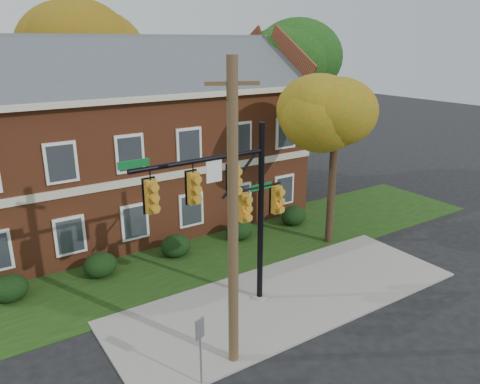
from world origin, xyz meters
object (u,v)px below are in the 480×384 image
hedge_far_left (9,288)px  tree_near_right (343,106)px  hedge_left (100,265)px  hedge_far_right (294,216)px  hedge_center (176,246)px  sign_post (200,341)px  hedge_right (239,230)px  traffic_signal (233,201)px  apartment_building (127,132)px  tree_far_rear (99,51)px  tree_right_rear (289,63)px  utility_pole (233,222)px

hedge_far_left → tree_near_right: bearing=-11.3°
hedge_left → hedge_far_right: same height
hedge_center → sign_post: (-3.16, -8.11, 0.98)m
hedge_center → hedge_left: bearing=180.0°
hedge_right → traffic_signal: bearing=-125.5°
hedge_far_right → sign_post: (-10.16, -8.11, 0.98)m
apartment_building → hedge_far_left: apartment_building is taller
hedge_far_left → hedge_left: 3.50m
hedge_left → traffic_signal: 7.21m
hedge_far_right → tree_near_right: tree_near_right is taller
apartment_building → tree_far_rear: size_ratio=1.63×
tree_right_rear → tree_far_rear: 12.20m
hedge_far_right → traffic_signal: bearing=-144.1°
tree_right_rear → utility_pole: 19.35m
apartment_building → tree_right_rear: 11.77m
hedge_far_left → hedge_far_right: bearing=0.0°
tree_right_rear → hedge_far_left: bearing=-161.5°
hedge_left → apartment_building: bearing=56.3°
hedge_far_right → utility_pole: bearing=-138.8°
hedge_left → hedge_far_right: (10.50, 0.00, 0.00)m
hedge_center → utility_pole: size_ratio=0.15×
hedge_center → traffic_signal: traffic_signal is taller
hedge_center → hedge_far_right: (7.00, 0.00, 0.00)m
apartment_building → hedge_right: size_ratio=13.43×
hedge_far_left → tree_near_right: (14.22, -2.83, 6.14)m
hedge_far_left → tree_far_rear: tree_far_rear is taller
tree_near_right → tree_far_rear: tree_far_rear is taller
tree_near_right → traffic_signal: size_ratio=1.25×
hedge_far_left → tree_right_rear: bearing=18.5°
hedge_right → hedge_far_right: (3.50, 0.00, 0.00)m
traffic_signal → sign_post: size_ratio=3.09×
hedge_center → tree_right_rear: tree_right_rear is taller
hedge_far_left → tree_near_right: 15.75m
hedge_right → hedge_far_left: bearing=180.0°
hedge_far_left → hedge_far_right: (14.00, 0.00, 0.00)m
hedge_far_left → sign_post: (3.84, -8.11, 0.98)m
hedge_left → hedge_center: same height
traffic_signal → sign_post: 4.94m
tree_far_rear → sign_post: (-4.50, -21.21, -7.34)m
hedge_center → utility_pole: 8.92m
apartment_building → traffic_signal: (-0.23, -10.49, -0.74)m
apartment_building → utility_pole: (-1.79, -12.95, -0.34)m
tree_near_right → tree_right_rear: size_ratio=0.81×
apartment_building → hedge_left: 7.73m
tree_right_rear → tree_far_rear: size_ratio=0.92×
hedge_far_right → tree_near_right: (0.22, -2.83, 6.14)m
hedge_center → tree_near_right: (7.22, -2.83, 6.14)m
hedge_center → tree_far_rear: (1.34, 13.09, 8.32)m
hedge_far_left → traffic_signal: 9.33m
apartment_building → hedge_far_left: bearing=-143.1°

